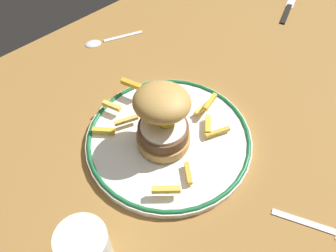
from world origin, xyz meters
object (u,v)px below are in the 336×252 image
Objects in this scene: dinner_plate at (168,139)px; knife at (289,6)px; spoon at (99,41)px; burger at (163,116)px; fork at (322,227)px.

dinner_plate is 50.43cm from knife.
dinner_plate is 31.29cm from spoon.
burger is 1.02× the size of fork.
fork is 1.02× the size of spoon.
dinner_plate is 2.25× the size of spoon.
knife is at bearing 12.85° from dinner_plate.
spoon is at bearing 90.59° from fork.
dinner_plate is 6.51cm from burger.
burger is at bearing 105.19° from fork.
fork is 58.36cm from spoon.
spoon is (6.44, 30.61, -0.48)cm from dinner_plate.
knife reaches higher than fork.
dinner_plate is at bearing -101.89° from spoon.
fork is (7.04, -27.74, -0.66)cm from dinner_plate.
dinner_plate reaches higher than fork.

